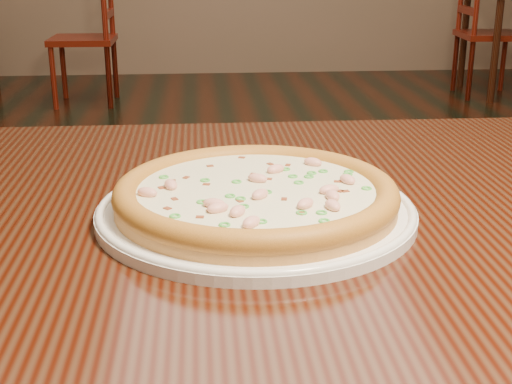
{
  "coord_description": "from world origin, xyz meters",
  "views": [
    {
      "loc": [
        -0.42,
        -1.56,
        1.04
      ],
      "look_at": [
        -0.36,
        -0.81,
        0.78
      ],
      "focal_mm": 50.0,
      "sensor_mm": 36.0,
      "label": 1
    }
  ],
  "objects": [
    {
      "name": "chair_b",
      "position": [
        -1.14,
        3.37,
        0.44
      ],
      "size": [
        0.42,
        0.42,
        0.95
      ],
      "color": "#4F1103",
      "rests_on": "ground"
    },
    {
      "name": "plate",
      "position": [
        -0.36,
        -0.81,
        0.76
      ],
      "size": [
        0.36,
        0.36,
        0.02
      ],
      "color": "white",
      "rests_on": "hero_table"
    },
    {
      "name": "hero_table",
      "position": [
        -0.24,
        -0.76,
        0.65
      ],
      "size": [
        1.2,
        0.8,
        0.75
      ],
      "color": "black",
      "rests_on": "ground"
    },
    {
      "name": "ground",
      "position": [
        0.0,
        0.0,
        0.0
      ],
      "size": [
        9.0,
        9.0,
        0.0
      ],
      "primitive_type": "plane",
      "color": "black"
    },
    {
      "name": "pizza",
      "position": [
        -0.36,
        -0.81,
        0.78
      ],
      "size": [
        0.32,
        0.32,
        0.03
      ],
      "color": "#BE8B40",
      "rests_on": "plate"
    },
    {
      "name": "chair_c",
      "position": [
        1.59,
        3.41,
        0.44
      ],
      "size": [
        0.44,
        0.44,
        0.95
      ],
      "color": "#4F1103",
      "rests_on": "ground"
    }
  ]
}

